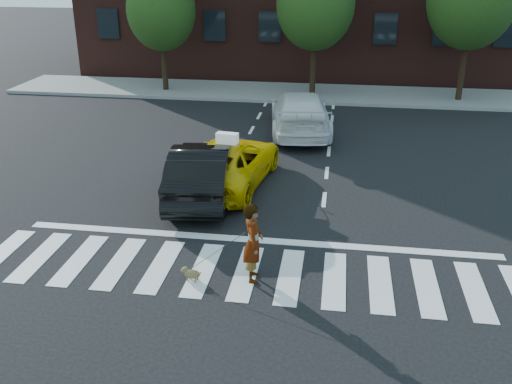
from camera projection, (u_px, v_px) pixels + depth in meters
The scene contains 11 objects.
ground at pixel (246, 273), 12.94m from camera, with size 120.00×120.00×0.00m, color black.
crosswalk at pixel (246, 273), 12.94m from camera, with size 13.00×2.40×0.01m, color silver.
stop_line at pixel (256, 240), 14.40m from camera, with size 12.00×0.30×0.01m, color silver.
sidewalk_far at pixel (303, 93), 28.84m from camera, with size 30.00×4.00×0.15m, color slate.
tree_left at pixel (161, 2), 27.61m from camera, with size 3.39×3.38×6.50m.
taxi at pixel (229, 162), 17.64m from camera, with size 2.29×4.98×1.38m, color #E6BA04.
black_sedan at pixel (202, 170), 16.74m from camera, with size 1.67×4.80×1.58m, color black.
white_suv at pixel (300, 112), 22.61m from camera, with size 2.27×5.58×1.62m, color silver.
woman at pixel (253, 242), 12.36m from camera, with size 0.67×0.44×1.83m, color #999999.
dog at pixel (190, 273), 12.60m from camera, with size 0.51×0.29×0.29m.
taxi_sign at pixel (227, 138), 17.13m from camera, with size 0.65×0.28×0.32m, color white.
Camera 1 is at (1.88, -11.03, 6.77)m, focal length 40.00 mm.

